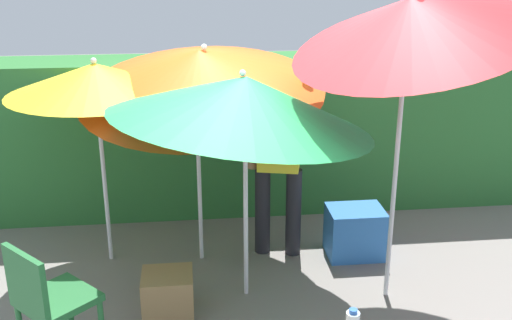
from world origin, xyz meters
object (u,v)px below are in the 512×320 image
object	(u,v)px
umbrella_rainbow	(200,71)
cooler_box	(355,232)
person_vendor	(279,157)
crate_cardboard	(168,294)
umbrella_orange	(413,20)
umbrella_yellow	(95,79)
umbrella_navy	(244,100)
chair_plastic	(47,298)

from	to	relation	value
umbrella_rainbow	cooler_box	distance (m)	2.01
person_vendor	crate_cardboard	size ratio (longest dim) A/B	4.89
umbrella_rainbow	umbrella_orange	world-z (taller)	umbrella_orange
cooler_box	crate_cardboard	size ratio (longest dim) A/B	1.30
umbrella_orange	cooler_box	distance (m)	2.11
umbrella_rainbow	umbrella_orange	xyz separation A→B (m)	(1.46, -0.81, 0.48)
umbrella_yellow	person_vendor	bearing A→B (deg)	-1.82
umbrella_navy	crate_cardboard	bearing A→B (deg)	-157.38
umbrella_orange	person_vendor	world-z (taller)	umbrella_orange
umbrella_rainbow	umbrella_yellow	world-z (taller)	umbrella_rainbow
chair_plastic	umbrella_navy	bearing A→B (deg)	28.80
cooler_box	umbrella_rainbow	bearing A→B (deg)	176.69
umbrella_yellow	umbrella_navy	distance (m)	1.35
umbrella_yellow	person_vendor	xyz separation A→B (m)	(1.52, -0.05, -0.72)
umbrella_orange	person_vendor	distance (m)	1.72
umbrella_rainbow	crate_cardboard	xyz separation A→B (m)	(-0.31, -0.86, -1.54)
person_vendor	umbrella_orange	bearing A→B (deg)	-47.10
umbrella_rainbow	umbrella_navy	world-z (taller)	umbrella_rainbow
umbrella_rainbow	person_vendor	world-z (taller)	umbrella_rainbow
umbrella_orange	umbrella_navy	bearing A→B (deg)	169.81
umbrella_navy	crate_cardboard	world-z (taller)	umbrella_navy
umbrella_yellow	chair_plastic	distance (m)	1.85
umbrella_yellow	cooler_box	bearing A→B (deg)	-4.36
chair_plastic	crate_cardboard	distance (m)	0.96
chair_plastic	crate_cardboard	size ratio (longest dim) A/B	2.32
crate_cardboard	cooler_box	bearing A→B (deg)	25.11
person_vendor	umbrella_yellow	bearing A→B (deg)	178.18
umbrella_rainbow	person_vendor	bearing A→B (deg)	3.61
crate_cardboard	umbrella_rainbow	bearing A→B (deg)	70.04
umbrella_orange	chair_plastic	bearing A→B (deg)	-167.82
umbrella_orange	umbrella_navy	world-z (taller)	umbrella_orange
umbrella_yellow	crate_cardboard	size ratio (longest dim) A/B	4.75
person_vendor	chair_plastic	xyz separation A→B (m)	(-1.73, -1.40, -0.42)
umbrella_orange	crate_cardboard	size ratio (longest dim) A/B	7.00
umbrella_yellow	umbrella_navy	xyz separation A→B (m)	(1.16, -0.69, -0.03)
umbrella_orange	umbrella_yellow	xyz separation A→B (m)	(-2.31, 0.90, -0.55)
umbrella_navy	person_vendor	world-z (taller)	umbrella_navy
umbrella_yellow	cooler_box	xyz separation A→B (m)	(2.21, -0.17, -1.42)
umbrella_yellow	umbrella_rainbow	bearing A→B (deg)	-6.02
crate_cardboard	umbrella_yellow	bearing A→B (deg)	119.78
person_vendor	chair_plastic	bearing A→B (deg)	-141.08
umbrella_yellow	crate_cardboard	world-z (taller)	umbrella_yellow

